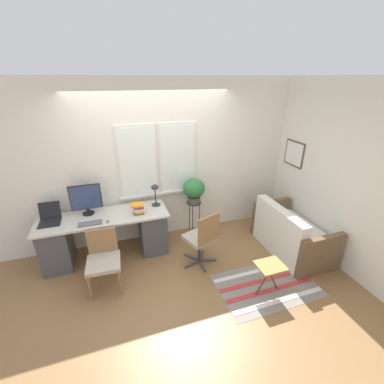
% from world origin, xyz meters
% --- Properties ---
extents(ground_plane, '(14.00, 14.00, 0.00)m').
position_xyz_m(ground_plane, '(0.00, 0.00, 0.00)').
color(ground_plane, olive).
extents(wall_back_with_window, '(9.00, 0.12, 2.70)m').
position_xyz_m(wall_back_with_window, '(0.00, 0.72, 1.35)').
color(wall_back_with_window, white).
rests_on(wall_back_with_window, ground_plane).
extents(wall_right_with_picture, '(0.08, 9.00, 2.70)m').
position_xyz_m(wall_right_with_picture, '(2.46, 0.00, 1.35)').
color(wall_right_with_picture, white).
rests_on(wall_right_with_picture, ground_plane).
extents(desk, '(1.93, 0.64, 0.74)m').
position_xyz_m(desk, '(-0.90, 0.32, 0.39)').
color(desk, beige).
rests_on(desk, ground_plane).
extents(laptop, '(0.29, 0.33, 0.26)m').
position_xyz_m(laptop, '(-1.64, 0.39, 0.79)').
color(laptop, black).
rests_on(laptop, desk).
extents(monitor, '(0.45, 0.18, 0.48)m').
position_xyz_m(monitor, '(-1.12, 0.47, 0.99)').
color(monitor, black).
rests_on(monitor, desk).
extents(keyboard, '(0.33, 0.13, 0.02)m').
position_xyz_m(keyboard, '(-1.09, 0.13, 0.75)').
color(keyboard, slate).
rests_on(keyboard, desk).
extents(mouse, '(0.04, 0.06, 0.03)m').
position_xyz_m(mouse, '(-0.84, 0.11, 0.75)').
color(mouse, slate).
rests_on(mouse, desk).
extents(desk_lamp, '(0.15, 0.15, 0.36)m').
position_xyz_m(desk_lamp, '(-0.07, 0.43, 1.00)').
color(desk_lamp, '#2D2D33').
rests_on(desk_lamp, desk).
extents(book_stack, '(0.22, 0.19, 0.16)m').
position_xyz_m(book_stack, '(-0.37, 0.23, 0.82)').
color(book_stack, olive).
rests_on(book_stack, desk).
extents(desk_chair_wooden, '(0.46, 0.47, 0.80)m').
position_xyz_m(desk_chair_wooden, '(-0.95, -0.32, 0.44)').
color(desk_chair_wooden, olive).
rests_on(desk_chair_wooden, ground_plane).
extents(office_chair_swivel, '(0.53, 0.53, 0.91)m').
position_xyz_m(office_chair_swivel, '(0.46, -0.35, 0.49)').
color(office_chair_swivel, '#47474C').
rests_on(office_chair_swivel, ground_plane).
extents(couch_loveseat, '(0.74, 1.32, 0.82)m').
position_xyz_m(couch_loveseat, '(1.96, -0.49, 0.29)').
color(couch_loveseat, white).
rests_on(couch_loveseat, ground_plane).
extents(plant_stand, '(0.25, 0.25, 0.68)m').
position_xyz_m(plant_stand, '(0.60, 0.43, 0.59)').
color(plant_stand, '#333338').
rests_on(plant_stand, ground_plane).
extents(potted_plant, '(0.37, 0.37, 0.44)m').
position_xyz_m(potted_plant, '(0.60, 0.43, 0.93)').
color(potted_plant, '#514C47').
rests_on(potted_plant, plant_stand).
extents(floor_rug_striped, '(1.38, 0.87, 0.01)m').
position_xyz_m(floor_rug_striped, '(1.17, -1.08, 0.00)').
color(floor_rug_striped, gray).
rests_on(floor_rug_striped, ground_plane).
extents(folding_stool, '(0.36, 0.30, 0.46)m').
position_xyz_m(folding_stool, '(1.10, -1.17, 0.40)').
color(folding_stool, olive).
rests_on(folding_stool, ground_plane).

